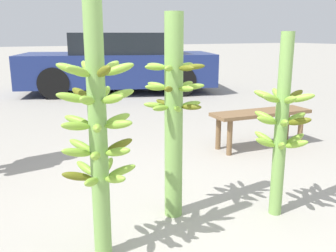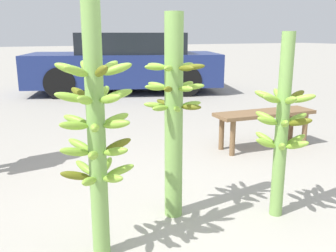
# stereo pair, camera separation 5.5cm
# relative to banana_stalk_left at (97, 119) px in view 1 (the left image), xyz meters

# --- Properties ---
(ground_plane) EXTENTS (80.00, 80.00, 0.00)m
(ground_plane) POSITION_rel_banana_stalk_left_xyz_m (0.64, -0.14, -0.86)
(ground_plane) COLOR #9E998E
(banana_stalk_left) EXTENTS (0.44, 0.44, 1.74)m
(banana_stalk_left) POSITION_rel_banana_stalk_left_xyz_m (0.00, 0.00, 0.00)
(banana_stalk_left) COLOR #7AA851
(banana_stalk_left) RESTS_ON ground_plane
(banana_stalk_center) EXTENTS (0.43, 0.43, 1.47)m
(banana_stalk_center) POSITION_rel_banana_stalk_left_xyz_m (0.63, 0.29, -0.09)
(banana_stalk_center) COLOR #7AA851
(banana_stalk_center) RESTS_ON ground_plane
(banana_stalk_right) EXTENTS (0.43, 0.42, 1.34)m
(banana_stalk_right) POSITION_rel_banana_stalk_left_xyz_m (1.33, -0.04, -0.16)
(banana_stalk_right) COLOR #7AA851
(banana_stalk_right) RESTS_ON ground_plane
(market_bench) EXTENTS (1.23, 0.41, 0.44)m
(market_bench) POSITION_rel_banana_stalk_left_xyz_m (2.33, 1.36, -0.50)
(market_bench) COLOR brown
(market_bench) RESTS_ON ground_plane
(parked_car) EXTENTS (4.62, 3.07, 1.34)m
(parked_car) POSITION_rel_banana_stalk_left_xyz_m (2.30, 6.25, -0.20)
(parked_car) COLOR navy
(parked_car) RESTS_ON ground_plane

